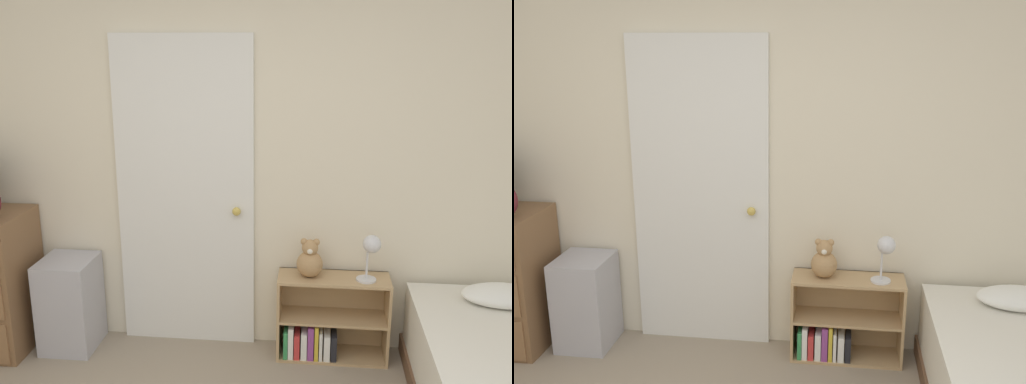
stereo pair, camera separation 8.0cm
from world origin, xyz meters
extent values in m
cube|color=beige|center=(0.00, 2.23, 1.27)|extent=(10.00, 0.06, 2.55)
cube|color=white|center=(-0.32, 2.18, 1.03)|extent=(0.90, 0.04, 2.06)
sphere|color=gold|center=(0.03, 2.13, 0.95)|extent=(0.06, 0.06, 0.06)
cube|color=#ADADB7|center=(-1.09, 1.99, 0.31)|extent=(0.34, 0.37, 0.62)
cube|color=tan|center=(0.32, 2.05, 0.28)|extent=(0.02, 0.26, 0.56)
cube|color=tan|center=(1.01, 2.05, 0.28)|extent=(0.02, 0.26, 0.56)
cube|color=tan|center=(0.66, 2.05, 0.01)|extent=(0.68, 0.26, 0.02)
cube|color=tan|center=(0.66, 2.05, 0.28)|extent=(0.68, 0.26, 0.02)
cube|color=tan|center=(0.66, 2.05, 0.55)|extent=(0.68, 0.26, 0.02)
cube|color=tan|center=(0.66, 2.17, 0.28)|extent=(0.71, 0.01, 0.56)
cube|color=#338C4C|center=(0.36, 2.01, 0.11)|extent=(0.03, 0.17, 0.19)
cube|color=white|center=(0.40, 2.04, 0.13)|extent=(0.03, 0.21, 0.21)
cube|color=red|center=(0.44, 2.01, 0.10)|extent=(0.04, 0.17, 0.17)
cube|color=white|center=(0.48, 2.00, 0.11)|extent=(0.04, 0.15, 0.18)
cube|color=#8C3F8C|center=(0.53, 2.00, 0.13)|extent=(0.04, 0.14, 0.23)
cube|color=gold|center=(0.56, 2.01, 0.14)|extent=(0.02, 0.17, 0.24)
cube|color=white|center=(0.59, 2.03, 0.11)|extent=(0.02, 0.20, 0.19)
cube|color=white|center=(0.63, 2.01, 0.10)|extent=(0.04, 0.17, 0.17)
cube|color=black|center=(0.67, 2.02, 0.10)|extent=(0.04, 0.17, 0.17)
sphere|color=tan|center=(0.51, 2.05, 0.64)|extent=(0.17, 0.17, 0.17)
sphere|color=tan|center=(0.51, 2.05, 0.75)|extent=(0.10, 0.10, 0.10)
sphere|color=silver|center=(0.51, 2.01, 0.74)|extent=(0.04, 0.04, 0.04)
sphere|color=tan|center=(0.47, 2.05, 0.79)|extent=(0.04, 0.04, 0.04)
sphere|color=tan|center=(0.54, 2.05, 0.79)|extent=(0.04, 0.04, 0.04)
cylinder|color=silver|center=(0.86, 2.02, 0.56)|extent=(0.13, 0.13, 0.01)
cylinder|color=silver|center=(0.86, 2.02, 0.67)|extent=(0.01, 0.01, 0.20)
sphere|color=silver|center=(0.88, 2.01, 0.81)|extent=(0.11, 0.11, 0.11)
ellipsoid|color=white|center=(1.66, 1.90, 0.55)|extent=(0.49, 0.28, 0.12)
camera|label=1|loc=(0.53, -1.35, 2.03)|focal=40.00mm
camera|label=2|loc=(0.61, -1.34, 2.03)|focal=40.00mm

